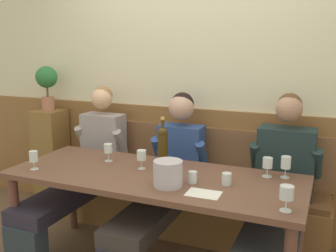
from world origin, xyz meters
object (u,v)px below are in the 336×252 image
wine_bottle_green_tall (163,144)px  person_center_left_seat (165,178)px  water_tumbler_center (227,179)px  wine_glass_right_end (34,157)px  wine_glass_center_rear (108,149)px  potted_plant (47,82)px  wine_glass_left_end (268,164)px  water_tumbler_left (193,177)px  wall_bench (186,202)px  wine_glass_mid_left (287,193)px  wine_glass_mid_right (142,156)px  person_center_right_seat (279,193)px  dining_table (154,185)px  wine_glass_center_front (286,164)px  person_right_seat (83,167)px  ice_bucket (168,173)px

wine_bottle_green_tall → person_center_left_seat: bearing=89.6°
water_tumbler_center → wine_glass_right_end: bearing=-170.1°
wine_glass_right_end → water_tumbler_center: wine_glass_right_end is taller
wine_glass_right_end → water_tumbler_center: (1.38, 0.24, -0.05)m
wine_glass_center_rear → wine_glass_right_end: bearing=-135.1°
potted_plant → water_tumbler_center: bearing=-19.3°
wine_glass_center_rear → wine_glass_left_end: bearing=5.5°
water_tumbler_left → potted_plant: (-1.82, 0.77, 0.50)m
wall_bench → person_center_left_seat: (-0.04, -0.36, 0.34)m
wine_glass_mid_left → potted_plant: bearing=158.0°
wine_glass_mid_right → wall_bench: bearing=77.6°
wall_bench → person_center_right_seat: 0.96m
person_center_left_seat → wine_glass_left_end: person_center_left_seat is taller
dining_table → wine_glass_center_front: size_ratio=13.91×
person_center_right_seat → potted_plant: size_ratio=2.94×
person_center_right_seat → wine_glass_center_rear: size_ratio=9.28×
person_center_right_seat → wine_glass_mid_right: size_ratio=9.17×
wall_bench → potted_plant: (-1.50, 0.03, 1.02)m
wine_glass_mid_right → water_tumbler_center: size_ratio=1.77×
wine_glass_center_front → wine_glass_left_end: wine_glass_center_front is taller
wall_bench → wine_glass_left_end: 1.03m
person_center_right_seat → wine_glass_center_front: 0.23m
wine_glass_center_front → wine_glass_mid_right: 1.02m
wall_bench → wine_glass_mid_left: (0.94, -0.95, 0.58)m
person_center_left_seat → person_center_right_seat: person_center_right_seat is taller
wall_bench → potted_plant: potted_plant is taller
dining_table → wine_glass_mid_right: 0.24m
wall_bench → person_center_left_seat: 0.50m
person_center_right_seat → wine_glass_mid_left: person_center_right_seat is taller
wine_glass_mid_left → wine_glass_right_end: size_ratio=1.05×
person_center_right_seat → wine_glass_right_end: person_center_right_seat is taller
water_tumbler_center → wine_glass_mid_left: bearing=-33.9°
person_right_seat → potted_plant: potted_plant is taller
wall_bench → wine_glass_center_front: (0.87, -0.38, 0.58)m
wine_bottle_green_tall → wine_glass_right_end: wine_bottle_green_tall is taller
wine_glass_left_end → wine_glass_center_rear: bearing=-174.5°
wine_glass_mid_left → wine_glass_left_end: size_ratio=1.06×
person_center_left_seat → wine_glass_mid_right: 0.34m
wall_bench → wine_bottle_green_tall: (-0.04, -0.41, 0.63)m
dining_table → ice_bucket: size_ratio=11.05×
dining_table → wine_glass_left_end: size_ratio=15.36×
wine_glass_mid_left → wine_glass_mid_right: (-1.07, 0.35, -0.01)m
wine_glass_left_end → wine_glass_right_end: 1.68m
wine_glass_center_front → wine_glass_right_end: 1.80m
wine_glass_mid_right → water_tumbler_center: wine_glass_mid_right is taller
wine_glass_center_front → wine_glass_center_rear: bearing=-173.8°
person_center_left_seat → wine_glass_mid_left: 1.17m
wall_bench → wine_glass_right_end: wall_bench is taller
person_center_left_seat → water_tumbler_left: size_ratio=15.65×
wine_glass_center_front → dining_table: bearing=-161.4°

